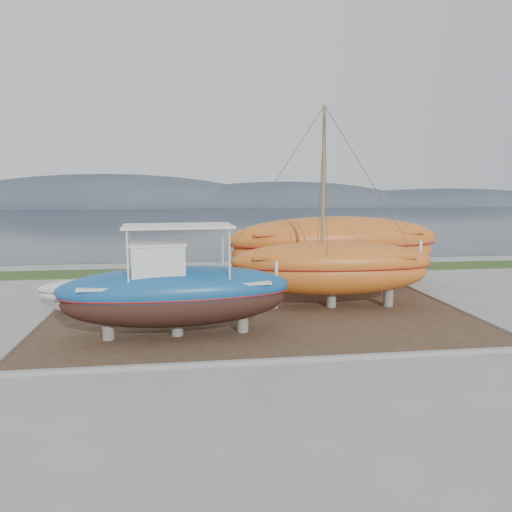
{
  "coord_description": "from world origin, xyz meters",
  "views": [
    {
      "loc": [
        -3.04,
        -17.14,
        5.6
      ],
      "look_at": [
        -0.11,
        4.0,
        2.61
      ],
      "focal_mm": 35.0,
      "sensor_mm": 36.0,
      "label": 1
    }
  ],
  "objects": [
    {
      "name": "ground",
      "position": [
        0.0,
        0.0,
        0.0
      ],
      "size": [
        140.0,
        140.0,
        0.0
      ],
      "primitive_type": "plane",
      "color": "gray",
      "rests_on": "ground"
    },
    {
      "name": "dirt_patch",
      "position": [
        0.0,
        4.0,
        0.03
      ],
      "size": [
        18.0,
        12.0,
        0.06
      ],
      "primitive_type": "cube",
      "color": "#422D1E",
      "rests_on": "ground"
    },
    {
      "name": "curb_frame",
      "position": [
        0.0,
        4.0,
        0.07
      ],
      "size": [
        18.6,
        12.6,
        0.15
      ],
      "primitive_type": null,
      "color": "gray",
      "rests_on": "ground"
    },
    {
      "name": "grass_strip",
      "position": [
        0.0,
        15.5,
        0.04
      ],
      "size": [
        44.0,
        3.0,
        0.08
      ],
      "primitive_type": "cube",
      "color": "#284219",
      "rests_on": "ground"
    },
    {
      "name": "sea",
      "position": [
        0.0,
        70.0,
        0.0
      ],
      "size": [
        260.0,
        100.0,
        0.04
      ],
      "primitive_type": null,
      "color": "#16212D",
      "rests_on": "ground"
    },
    {
      "name": "mountain_ridge",
      "position": [
        0.0,
        125.0,
        0.0
      ],
      "size": [
        200.0,
        36.0,
        20.0
      ],
      "primitive_type": null,
      "color": "#333D49",
      "rests_on": "ground"
    },
    {
      "name": "blue_caique",
      "position": [
        -3.49,
        1.19,
        2.13
      ],
      "size": [
        8.77,
        3.21,
        4.15
      ],
      "primitive_type": null,
      "rotation": [
        0.0,
        0.0,
        0.06
      ],
      "color": "#16518C",
      "rests_on": "dirt_patch"
    },
    {
      "name": "white_dinghy",
      "position": [
        -7.65,
        6.09,
        0.71
      ],
      "size": [
        4.35,
        1.72,
        1.29
      ],
      "primitive_type": null,
      "rotation": [
        0.0,
        0.0,
        0.02
      ],
      "color": "silver",
      "rests_on": "dirt_patch"
    },
    {
      "name": "orange_sailboat",
      "position": [
        3.5,
        4.71,
        4.59
      ],
      "size": [
        9.49,
        3.46,
        9.06
      ],
      "primitive_type": null,
      "rotation": [
        0.0,
        0.0,
        -0.08
      ],
      "color": "#C35F1E",
      "rests_on": "dirt_patch"
    },
    {
      "name": "orange_bare_hull",
      "position": [
        4.84,
        8.74,
        1.98
      ],
      "size": [
        11.82,
        3.94,
        3.84
      ],
      "primitive_type": null,
      "rotation": [
        0.0,
        0.0,
        0.04
      ],
      "color": "#C35F1E",
      "rests_on": "dirt_patch"
    }
  ]
}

